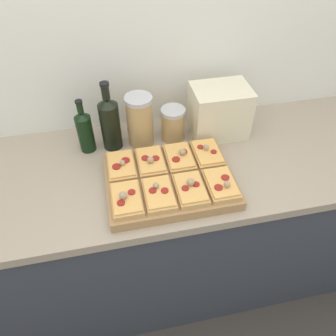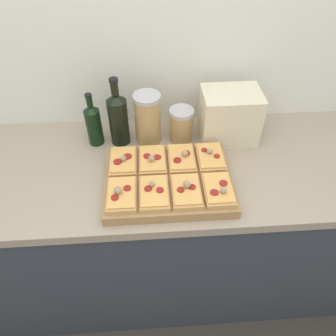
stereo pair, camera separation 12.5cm
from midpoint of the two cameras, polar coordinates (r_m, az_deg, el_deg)
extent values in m
plane|color=#3D3833|center=(1.95, -2.06, -26.24)|extent=(12.00, 12.00, 0.00)
cube|color=silver|center=(1.45, -8.52, 19.97)|extent=(6.00, 0.06, 2.50)
cube|color=#333842|center=(1.71, -4.41, -11.25)|extent=(2.60, 0.64, 0.86)
cube|color=gray|center=(1.36, -5.44, -0.38)|extent=(2.63, 0.67, 0.04)
cube|color=#A37A4C|center=(1.25, -2.56, -2.40)|extent=(0.48, 0.36, 0.04)
cube|color=tan|center=(1.29, -10.87, 0.15)|extent=(0.11, 0.16, 0.02)
cube|color=#E5A856|center=(1.28, -10.95, 0.60)|extent=(0.09, 0.15, 0.01)
cylinder|color=maroon|center=(1.26, -11.77, 0.10)|extent=(0.03, 0.03, 0.00)
cylinder|color=maroon|center=(1.28, -10.19, 1.20)|extent=(0.03, 0.03, 0.00)
sphere|color=tan|center=(1.26, -10.78, 0.78)|extent=(0.02, 0.02, 0.02)
cube|color=tan|center=(1.29, -5.80, 0.89)|extent=(0.11, 0.16, 0.02)
cube|color=#E5A856|center=(1.28, -5.84, 1.34)|extent=(0.09, 0.15, 0.01)
cylinder|color=maroon|center=(1.28, -6.79, 1.60)|extent=(0.03, 0.03, 0.00)
cylinder|color=maroon|center=(1.27, -4.95, 1.57)|extent=(0.03, 0.03, 0.00)
sphere|color=tan|center=(1.25, -5.93, 1.28)|extent=(0.03, 0.03, 0.03)
cube|color=tan|center=(1.30, -0.76, 1.61)|extent=(0.11, 0.16, 0.02)
cube|color=#E5A856|center=(1.29, -0.77, 2.07)|extent=(0.09, 0.15, 0.01)
cylinder|color=maroon|center=(1.27, -1.40, 1.38)|extent=(0.03, 0.03, 0.00)
cylinder|color=maroon|center=(1.30, -0.05, 2.75)|extent=(0.03, 0.03, 0.00)
sphere|color=tan|center=(1.28, -0.23, 2.68)|extent=(0.03, 0.03, 0.03)
cube|color=tan|center=(1.32, 4.15, 2.30)|extent=(0.11, 0.16, 0.02)
cube|color=#E5A856|center=(1.31, 4.18, 2.76)|extent=(0.09, 0.15, 0.01)
cylinder|color=maroon|center=(1.32, 2.99, 3.56)|extent=(0.02, 0.02, 0.00)
cylinder|color=maroon|center=(1.30, 5.27, 2.71)|extent=(0.02, 0.02, 0.00)
sphere|color=tan|center=(1.31, 3.95, 3.50)|extent=(0.02, 0.02, 0.02)
cube|color=tan|center=(1.17, -10.27, -5.62)|extent=(0.11, 0.16, 0.02)
cube|color=#E5A856|center=(1.16, -10.36, -5.17)|extent=(0.09, 0.15, 0.01)
cylinder|color=maroon|center=(1.14, -11.33, -6.14)|extent=(0.03, 0.03, 0.00)
cylinder|color=maroon|center=(1.16, -9.43, -4.33)|extent=(0.03, 0.03, 0.00)
sphere|color=tan|center=(1.14, -10.95, -4.86)|extent=(0.03, 0.03, 0.03)
cube|color=tan|center=(1.17, -4.66, -4.80)|extent=(0.11, 0.16, 0.02)
cube|color=#E5A856|center=(1.16, -4.70, -4.34)|extent=(0.09, 0.15, 0.01)
cylinder|color=maroon|center=(1.16, -5.78, -4.08)|extent=(0.03, 0.03, 0.00)
cylinder|color=maroon|center=(1.15, -3.67, -4.10)|extent=(0.03, 0.03, 0.00)
sphere|color=tan|center=(1.16, -5.18, -3.19)|extent=(0.02, 0.02, 0.02)
cube|color=tan|center=(1.18, 0.89, -3.94)|extent=(0.11, 0.16, 0.02)
cube|color=#E5A856|center=(1.17, 0.90, -3.49)|extent=(0.09, 0.15, 0.01)
cylinder|color=maroon|center=(1.16, -0.05, -3.70)|extent=(0.03, 0.03, 0.00)
cylinder|color=maroon|center=(1.17, 1.87, -3.00)|extent=(0.03, 0.03, 0.00)
sphere|color=tan|center=(1.16, 0.94, -2.60)|extent=(0.03, 0.03, 0.03)
cube|color=tan|center=(1.20, 6.26, -3.08)|extent=(0.11, 0.16, 0.02)
cube|color=#E5A856|center=(1.19, 6.31, -2.62)|extent=(0.09, 0.15, 0.01)
cylinder|color=maroon|center=(1.17, 5.79, -3.54)|extent=(0.03, 0.03, 0.00)
cylinder|color=maroon|center=(1.20, 7.05, -1.81)|extent=(0.03, 0.03, 0.00)
sphere|color=tan|center=(1.17, 7.28, -2.99)|extent=(0.02, 0.02, 0.02)
cylinder|color=black|center=(1.43, -16.62, 5.63)|extent=(0.07, 0.07, 0.17)
cone|color=black|center=(1.37, -17.41, 8.71)|extent=(0.07, 0.07, 0.02)
cylinder|color=black|center=(1.35, -17.72, 9.88)|extent=(0.03, 0.03, 0.04)
cylinder|color=black|center=(1.34, -17.97, 10.81)|extent=(0.03, 0.03, 0.01)
cylinder|color=black|center=(1.40, -12.51, 6.99)|extent=(0.08, 0.08, 0.21)
cone|color=black|center=(1.34, -13.30, 11.06)|extent=(0.08, 0.08, 0.03)
cylinder|color=black|center=(1.32, -13.60, 12.62)|extent=(0.03, 0.03, 0.06)
cylinder|color=black|center=(1.30, -13.85, 13.88)|extent=(0.04, 0.04, 0.01)
cylinder|color=tan|center=(1.40, -7.48, 7.76)|extent=(0.11, 0.11, 0.21)
cylinder|color=#B2B2B7|center=(1.34, -7.93, 11.69)|extent=(0.11, 0.11, 0.02)
cylinder|color=tan|center=(1.44, -1.64, 7.28)|extent=(0.10, 0.10, 0.13)
cylinder|color=#B2B2B7|center=(1.40, -1.70, 9.76)|extent=(0.10, 0.10, 0.02)
cube|color=beige|center=(1.46, 6.46, 9.68)|extent=(0.24, 0.18, 0.22)
cube|color=black|center=(1.35, 7.75, 10.03)|extent=(0.19, 0.01, 0.06)
cube|color=black|center=(1.49, 11.49, 10.51)|extent=(0.02, 0.02, 0.02)
camera|label=1|loc=(0.06, -92.87, -2.78)|focal=35.00mm
camera|label=2|loc=(0.06, 87.13, 2.78)|focal=35.00mm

